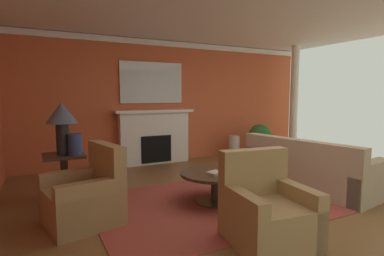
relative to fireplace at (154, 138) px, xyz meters
The scene contains 18 objects.
ground_plane 3.21m from the fireplace, 80.99° to the right, with size 8.94×8.94×0.00m, color brown.
wall_fireplace 0.98m from the fireplace, 23.07° to the left, with size 7.48×0.12×2.80m, color #C65633.
ceiling_panel 3.64m from the fireplace, 80.04° to the right, with size 7.48×7.13×0.06m, color white.
crown_moulding 2.20m from the fireplace, 14.78° to the left, with size 7.48×0.08×0.12m, color white.
area_rug 2.91m from the fireplace, 92.62° to the right, with size 3.38×2.41×0.01m, color #993D33.
fireplace is the anchor object (origin of this frame).
mantel_mirror 1.26m from the fireplace, 90.00° to the left, with size 1.47×0.04×0.92m, color silver.
sofa 3.40m from the fireplace, 61.73° to the right, with size 1.20×2.21×0.85m.
armchair_near_window 3.34m from the fireplace, 124.64° to the right, with size 0.94×0.94×0.95m.
armchair_facing_fireplace 4.14m from the fireplace, 93.77° to the right, with size 0.89×0.89×0.95m.
coffee_table 2.86m from the fireplace, 92.62° to the right, with size 1.00×1.00×0.45m.
side_table 2.74m from the fireplace, 138.75° to the right, with size 0.56×0.56×0.70m.
table_lamp 2.80m from the fireplace, 138.75° to the right, with size 0.44×0.44×0.75m.
vase_tall_corner 2.03m from the fireplace, ahead, with size 0.27×0.27×0.55m, color beige.
vase_on_side_table 2.72m from the fireplace, 134.73° to the right, with size 0.19×0.19×0.30m, color navy.
book_red_cover 2.98m from the fireplace, 93.96° to the right, with size 0.21×0.17×0.04m, color tan.
potted_plant 2.65m from the fireplace, 12.00° to the right, with size 0.56×0.56×0.83m.
column_white 3.72m from the fireplace, 10.73° to the right, with size 0.20×0.20×2.80m, color white.
Camera 1 is at (-2.89, -3.42, 1.54)m, focal length 28.74 mm.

